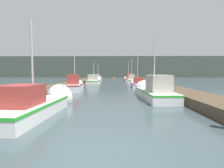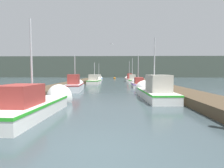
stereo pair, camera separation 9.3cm
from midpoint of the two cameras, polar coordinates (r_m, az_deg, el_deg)
name	(u,v)px [view 2 (the right image)]	position (r m, az deg, el deg)	size (l,w,h in m)	color
ground_plane	(92,154)	(4.15, -5.85, -21.68)	(200.00, 200.00, 0.00)	#38474C
dock_left	(65,86)	(20.61, -15.02, -0.58)	(2.25, 40.00, 0.48)	#4C3D2B
dock_right	(159,86)	(20.36, 15.19, -0.64)	(2.25, 40.00, 0.48)	#4C3D2B
distant_shore_ridge	(115,67)	(68.29, 0.99, 5.44)	(120.00, 16.00, 7.34)	#424C42
fishing_boat_0	(38,103)	(8.46, -22.77, -5.80)	(1.86, 5.73, 4.47)	silver
fishing_boat_1	(153,91)	(12.67, 13.32, -2.12)	(1.86, 6.43, 4.60)	silver
fishing_boat_2	(75,85)	(17.35, -11.76, -0.44)	(1.72, 4.94, 3.74)	silver
fishing_boat_3	(138,84)	(22.16, 8.50, 0.11)	(1.62, 5.21, 4.50)	silver
fishing_boat_4	(95,81)	(27.62, -5.59, 1.10)	(1.90, 4.74, 3.81)	silver
fishing_boat_5	(132,80)	(30.66, 6.71, 1.34)	(1.60, 4.95, 4.51)	silver
fishing_boat_6	(129,79)	(34.76, 5.68, 1.66)	(1.73, 4.54, 4.32)	silver
fishing_boat_7	(99,78)	(38.97, -4.22, 1.81)	(1.59, 5.36, 4.12)	silver
mooring_piling_0	(79,81)	(23.02, -10.68, 1.13)	(0.24, 0.24, 1.42)	#473523
mooring_piling_2	(138,80)	(30.50, 8.72, 1.43)	(0.23, 0.23, 1.02)	#473523
channel_buoy	(115,78)	(47.29, 0.90, 1.90)	(0.62, 0.62, 1.12)	#BF6513
seagull_lead	(112,44)	(25.39, 0.13, 12.84)	(0.49, 0.45, 0.12)	white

